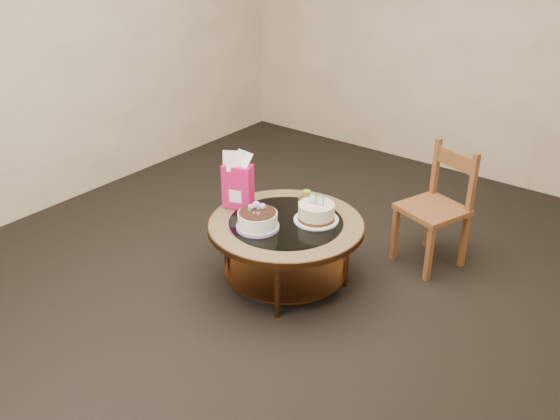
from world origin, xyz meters
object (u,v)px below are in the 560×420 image
Objects in this scene: decorated_cake at (258,221)px; gift_bag at (238,180)px; coffee_table at (286,232)px; dining_chair at (436,207)px; cream_cake at (316,213)px.

decorated_cake is 0.70× the size of gift_bag.
decorated_cake is at bearing -115.39° from coffee_table.
decorated_cake is at bearing -46.74° from gift_bag.
gift_bag is 0.46× the size of dining_chair.
coffee_table is 0.24m from cream_cake.
coffee_table is 0.24m from decorated_cake.
decorated_cake is (-0.09, -0.18, 0.13)m from coffee_table.
gift_bag is (-0.53, -0.15, 0.13)m from cream_cake.
cream_cake is 0.88m from dining_chair.
decorated_cake is at bearing -133.98° from cream_cake.
dining_chair is at bearing 47.69° from cream_cake.
coffee_table is at bearing -145.83° from cream_cake.
gift_bag reaches higher than decorated_cake.
cream_cake is 0.57m from gift_bag.
coffee_table is at bearing -15.44° from gift_bag.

